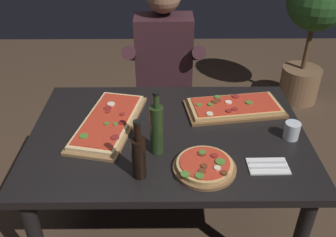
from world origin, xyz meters
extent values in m
plane|color=#4C3828|center=(0.00, 0.00, 0.00)|extent=(6.40, 6.40, 0.00)
cube|color=black|center=(0.00, 0.00, 0.72)|extent=(1.40, 0.96, 0.04)
cylinder|color=black|center=(-0.62, 0.40, 0.35)|extent=(0.07, 0.07, 0.70)
cylinder|color=black|center=(0.62, 0.40, 0.35)|extent=(0.07, 0.07, 0.70)
cube|color=brown|center=(0.37, 0.21, 0.75)|extent=(0.56, 0.33, 0.02)
cube|color=tan|center=(0.37, 0.21, 0.77)|extent=(0.52, 0.29, 0.02)
cube|color=red|center=(0.37, 0.21, 0.78)|extent=(0.48, 0.26, 0.01)
cylinder|color=maroon|center=(0.33, 0.13, 0.79)|extent=(0.03, 0.03, 0.01)
cylinder|color=maroon|center=(0.36, 0.15, 0.78)|extent=(0.03, 0.03, 0.00)
cylinder|color=beige|center=(0.34, 0.22, 0.78)|extent=(0.04, 0.04, 0.01)
cylinder|color=#4C7F2D|center=(0.45, 0.21, 0.79)|extent=(0.04, 0.04, 0.01)
cylinder|color=#4C7F2D|center=(0.28, 0.27, 0.79)|extent=(0.04, 0.04, 0.01)
cylinder|color=maroon|center=(0.39, 0.28, 0.79)|extent=(0.04, 0.04, 0.01)
cylinder|color=brown|center=(0.26, 0.23, 0.79)|extent=(0.04, 0.04, 0.01)
cylinder|color=#4C7F2D|center=(0.17, 0.19, 0.78)|extent=(0.03, 0.03, 0.00)
cylinder|color=maroon|center=(0.28, 0.24, 0.78)|extent=(0.03, 0.03, 0.00)
cylinder|color=beige|center=(0.22, 0.10, 0.79)|extent=(0.04, 0.04, 0.01)
cylinder|color=#4C7F2D|center=(0.23, 0.19, 0.79)|extent=(0.03, 0.03, 0.01)
cube|color=olive|center=(-0.31, 0.07, 0.75)|extent=(0.38, 0.62, 0.02)
cube|color=#E5C184|center=(-0.31, 0.07, 0.77)|extent=(0.34, 0.58, 0.02)
cube|color=red|center=(-0.31, 0.07, 0.78)|extent=(0.31, 0.53, 0.01)
cylinder|color=maroon|center=(-0.26, -0.10, 0.78)|extent=(0.04, 0.04, 0.01)
cylinder|color=#4C7F2D|center=(-0.27, 0.01, 0.78)|extent=(0.03, 0.03, 0.00)
cylinder|color=beige|center=(-0.31, 0.20, 0.79)|extent=(0.04, 0.04, 0.01)
cylinder|color=maroon|center=(-0.32, 0.13, 0.78)|extent=(0.03, 0.03, 0.00)
cylinder|color=#4C7F2D|center=(-0.31, 0.02, 0.78)|extent=(0.03, 0.03, 0.00)
cylinder|color=maroon|center=(-0.24, 0.10, 0.79)|extent=(0.03, 0.03, 0.01)
cylinder|color=#4C7F2D|center=(-0.41, -0.09, 0.78)|extent=(0.04, 0.04, 0.00)
cylinder|color=maroon|center=(-0.23, 0.02, 0.79)|extent=(0.03, 0.03, 0.01)
cylinder|color=maroon|center=(-0.33, 0.16, 0.78)|extent=(0.04, 0.04, 0.00)
cylinder|color=brown|center=(0.16, -0.29, 0.75)|extent=(0.28, 0.28, 0.02)
cylinder|color=tan|center=(0.16, -0.29, 0.77)|extent=(0.25, 0.25, 0.02)
cylinder|color=red|center=(0.16, -0.29, 0.78)|extent=(0.22, 0.22, 0.01)
cylinder|color=#4C7F2D|center=(0.13, -0.38, 0.78)|extent=(0.04, 0.04, 0.01)
cylinder|color=#4C7F2D|center=(0.23, -0.29, 0.79)|extent=(0.04, 0.04, 0.01)
cylinder|color=brown|center=(0.14, -0.35, 0.78)|extent=(0.03, 0.03, 0.01)
cylinder|color=#4C7F2D|center=(0.15, -0.22, 0.79)|extent=(0.03, 0.03, 0.01)
cylinder|color=#4C7F2D|center=(0.07, -0.37, 0.78)|extent=(0.04, 0.04, 0.01)
cylinder|color=maroon|center=(0.21, -0.25, 0.79)|extent=(0.03, 0.03, 0.01)
cylinder|color=brown|center=(0.15, -0.23, 0.79)|extent=(0.04, 0.04, 0.01)
cylinder|color=brown|center=(0.23, -0.36, 0.79)|extent=(0.03, 0.03, 0.01)
cylinder|color=beige|center=(0.21, -0.33, 0.79)|extent=(0.03, 0.03, 0.01)
cylinder|color=brown|center=(0.15, -0.32, 0.79)|extent=(0.03, 0.03, 0.01)
cylinder|color=black|center=(-0.13, -0.32, 0.84)|extent=(0.06, 0.06, 0.19)
cylinder|color=black|center=(-0.13, -0.32, 0.97)|extent=(0.03, 0.03, 0.08)
cylinder|color=black|center=(-0.13, -0.32, 1.02)|extent=(0.03, 0.03, 0.01)
cylinder|color=#233819|center=(-0.05, -0.15, 0.86)|extent=(0.06, 0.06, 0.24)
cylinder|color=#233819|center=(-0.05, -0.15, 1.02)|extent=(0.03, 0.03, 0.06)
cylinder|color=black|center=(-0.05, -0.15, 1.05)|extent=(0.03, 0.03, 0.01)
cylinder|color=silver|center=(0.61, -0.05, 0.78)|extent=(0.08, 0.08, 0.09)
cylinder|color=#5B3814|center=(0.61, -0.05, 0.76)|extent=(0.06, 0.06, 0.03)
cube|color=white|center=(0.45, -0.27, 0.74)|extent=(0.18, 0.11, 0.01)
cube|color=silver|center=(0.45, -0.29, 0.75)|extent=(0.17, 0.01, 0.00)
cube|color=silver|center=(0.45, -0.25, 0.75)|extent=(0.17, 0.02, 0.00)
cube|color=black|center=(-0.02, 0.78, 0.43)|extent=(0.44, 0.44, 0.04)
cube|color=black|center=(-0.02, 0.98, 0.66)|extent=(0.40, 0.04, 0.42)
cylinder|color=black|center=(-0.21, 0.59, 0.21)|extent=(0.04, 0.04, 0.41)
cylinder|color=black|center=(0.17, 0.59, 0.21)|extent=(0.04, 0.04, 0.41)
cylinder|color=black|center=(-0.21, 0.97, 0.21)|extent=(0.04, 0.04, 0.41)
cylinder|color=black|center=(0.17, 0.97, 0.21)|extent=(0.04, 0.04, 0.41)
cylinder|color=#23232D|center=(-0.12, 0.60, 0.23)|extent=(0.11, 0.11, 0.45)
cylinder|color=#23232D|center=(0.08, 0.60, 0.23)|extent=(0.11, 0.11, 0.45)
cube|color=#23232D|center=(-0.02, 0.68, 0.51)|extent=(0.34, 0.40, 0.12)
cube|color=#381E23|center=(-0.02, 0.78, 0.83)|extent=(0.38, 0.22, 0.52)
cylinder|color=#381E23|center=(-0.24, 0.73, 0.86)|extent=(0.09, 0.31, 0.21)
cylinder|color=#381E23|center=(0.20, 0.73, 0.86)|extent=(0.09, 0.31, 0.21)
cylinder|color=#846042|center=(1.28, 1.59, 0.16)|extent=(0.36, 0.36, 0.33)
cylinder|color=brown|center=(1.28, 1.59, 0.54)|extent=(0.04, 0.04, 0.43)
sphere|color=#285623|center=(1.28, 1.59, 0.96)|extent=(0.52, 0.52, 0.52)
camera|label=1|loc=(-0.01, -1.51, 1.82)|focal=38.88mm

